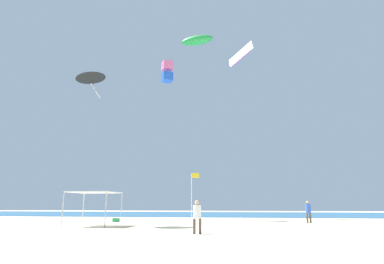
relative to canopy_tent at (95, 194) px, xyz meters
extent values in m
cube|color=beige|center=(7.54, -2.47, -2.33)|extent=(110.00, 110.00, 0.10)
cube|color=#28608C|center=(7.54, 28.67, -2.27)|extent=(110.00, 25.93, 0.03)
cylinder|color=#B2B2B7|center=(-1.55, -1.50, -1.11)|extent=(0.07, 0.07, 2.34)
cylinder|color=#B2B2B7|center=(1.55, -1.50, -1.11)|extent=(0.07, 0.07, 2.34)
cylinder|color=#B2B2B7|center=(-1.55, 1.50, -1.11)|extent=(0.07, 0.07, 2.34)
cylinder|color=#B2B2B7|center=(1.55, 1.50, -1.11)|extent=(0.07, 0.07, 2.34)
cube|color=white|center=(0.00, 0.00, 0.09)|extent=(3.17, 3.07, 0.06)
cylinder|color=brown|center=(8.39, -5.23, -1.89)|extent=(0.15, 0.15, 0.79)
cylinder|color=brown|center=(8.10, -5.31, -1.89)|extent=(0.15, 0.15, 0.79)
cylinder|color=white|center=(8.24, -5.27, -1.15)|extent=(0.41, 0.41, 0.69)
sphere|color=tan|center=(8.24, -5.27, -0.68)|extent=(0.26, 0.26, 0.26)
cylinder|color=brown|center=(15.90, 5.63, -1.88)|extent=(0.16, 0.16, 0.82)
cylinder|color=brown|center=(16.18, 5.79, -1.88)|extent=(0.16, 0.16, 0.82)
cylinder|color=blue|center=(16.04, 5.71, -1.11)|extent=(0.43, 0.43, 0.71)
sphere|color=tan|center=(16.04, 5.71, -0.62)|extent=(0.27, 0.27, 0.27)
cylinder|color=silver|center=(6.91, 1.75, -0.36)|extent=(0.06, 0.06, 3.84)
cube|color=yellow|center=(7.22, 1.75, 1.38)|extent=(0.55, 0.02, 0.35)
cube|color=#1E8C4C|center=(-0.37, 5.47, -2.12)|extent=(0.56, 0.36, 0.32)
cube|color=white|center=(-0.37, 5.47, -1.95)|extent=(0.57, 0.37, 0.03)
cube|color=pink|center=(2.34, 12.71, 15.46)|extent=(1.60, 1.60, 1.05)
cube|color=blue|center=(2.34, 12.71, 14.03)|extent=(1.60, 1.60, 1.05)
cone|color=black|center=(-2.05, 2.10, 10.17)|extent=(2.74, 2.70, 0.91)
cylinder|color=white|center=(-2.12, 3.18, 9.35)|extent=(1.18, 0.17, 1.71)
cube|color=white|center=(11.10, 10.80, 15.47)|extent=(2.72, 2.65, 2.18)
cube|color=purple|center=(11.10, 10.80, 14.99)|extent=(2.15, 1.85, 1.21)
ellipsoid|color=green|center=(5.22, 18.39, 21.66)|extent=(4.74, 2.23, 1.43)
cone|color=red|center=(5.22, 18.39, 22.37)|extent=(0.78, 0.81, 0.53)
camera|label=1|loc=(10.54, -22.82, -0.74)|focal=30.36mm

